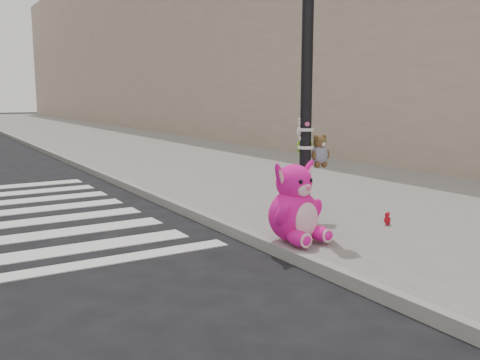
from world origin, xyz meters
TOP-DOWN VIEW (x-y plane):
  - ground at (0.00, 0.00)m, footprint 120.00×120.00m
  - sidewalk_near at (5.00, 10.00)m, footprint 7.00×80.00m
  - curb_edge at (1.55, 10.00)m, footprint 0.12×80.00m
  - bld_near at (10.50, 20.00)m, footprint 5.00×60.00m
  - signal_pole at (2.63, 1.82)m, footprint 0.71×0.50m
  - pink_bunny at (1.80, 0.96)m, footprint 0.72×0.80m
  - red_teddy at (3.40, 0.97)m, footprint 0.14×0.11m

SIDE VIEW (x-z plane):
  - ground at x=0.00m, z-range 0.00..0.00m
  - sidewalk_near at x=5.00m, z-range 0.00..0.14m
  - curb_edge at x=1.55m, z-range -0.01..0.15m
  - red_teddy at x=3.40m, z-range 0.14..0.32m
  - pink_bunny at x=1.80m, z-range 0.05..1.06m
  - signal_pole at x=2.63m, z-range -0.26..3.74m
  - bld_near at x=10.50m, z-range 0.00..10.00m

